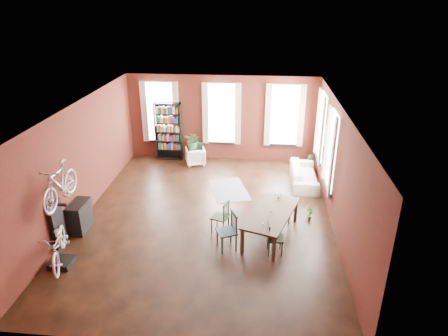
# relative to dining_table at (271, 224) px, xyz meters

# --- Properties ---
(room) EXTENTS (9.00, 9.04, 3.22)m
(room) POSITION_rel_dining_table_xyz_m (-1.56, 1.36, 1.77)
(room) COLOR black
(room) RESTS_ON ground
(dining_table) EXTENTS (1.59, 2.32, 0.72)m
(dining_table) POSITION_rel_dining_table_xyz_m (0.00, 0.00, 0.00)
(dining_table) COLOR #49372B
(dining_table) RESTS_ON ground
(dining_chair_a) EXTENTS (0.60, 0.60, 0.98)m
(dining_chair_a) POSITION_rel_dining_table_xyz_m (-1.10, -0.66, 0.13)
(dining_chair_a) COLOR #173134
(dining_chair_a) RESTS_ON ground
(dining_chair_b) EXTENTS (0.53, 0.53, 0.90)m
(dining_chair_b) POSITION_rel_dining_table_xyz_m (-1.34, 0.10, 0.09)
(dining_chair_b) COLOR black
(dining_chair_b) RESTS_ON ground
(dining_chair_c) EXTENTS (0.42, 0.42, 0.83)m
(dining_chair_c) POSITION_rel_dining_table_xyz_m (0.10, -0.73, 0.06)
(dining_chair_c) COLOR #1F2E1B
(dining_chair_c) RESTS_ON ground
(dining_chair_d) EXTENTS (0.43, 0.43, 0.80)m
(dining_chair_d) POSITION_rel_dining_table_xyz_m (0.39, 0.81, 0.04)
(dining_chair_d) COLOR #173330
(dining_chair_d) RESTS_ON ground
(bookshelf) EXTENTS (1.00, 0.32, 2.20)m
(bookshelf) POSITION_rel_dining_table_xyz_m (-3.81, 5.04, 0.74)
(bookshelf) COLOR black
(bookshelf) RESTS_ON ground
(white_armchair) EXTENTS (0.83, 0.81, 0.70)m
(white_armchair) POSITION_rel_dining_table_xyz_m (-2.73, 4.61, -0.01)
(white_armchair) COLOR white
(white_armchair) RESTS_ON ground
(cream_sofa) EXTENTS (0.61, 2.08, 0.81)m
(cream_sofa) POSITION_rel_dining_table_xyz_m (1.14, 3.34, 0.05)
(cream_sofa) COLOR beige
(cream_sofa) RESTS_ON ground
(striped_rug) EXTENTS (1.54, 1.96, 0.01)m
(striped_rug) POSITION_rel_dining_table_xyz_m (-1.31, 2.57, -0.35)
(striped_rug) COLOR black
(striped_rug) RESTS_ON ground
(bike_trainer) EXTENTS (0.50, 0.50, 0.14)m
(bike_trainer) POSITION_rel_dining_table_xyz_m (-4.89, -1.71, -0.29)
(bike_trainer) COLOR black
(bike_trainer) RESTS_ON ground
(bike_wall_rack) EXTENTS (0.16, 0.60, 1.30)m
(bike_wall_rack) POSITION_rel_dining_table_xyz_m (-5.21, -1.06, 0.29)
(bike_wall_rack) COLOR black
(bike_wall_rack) RESTS_ON ground
(console_table) EXTENTS (0.40, 0.80, 0.80)m
(console_table) POSITION_rel_dining_table_xyz_m (-5.09, -0.16, 0.04)
(console_table) COLOR black
(console_table) RESTS_ON ground
(plant_stand) EXTENTS (0.29, 0.29, 0.53)m
(plant_stand) POSITION_rel_dining_table_xyz_m (-2.80, 4.79, -0.10)
(plant_stand) COLOR black
(plant_stand) RESTS_ON ground
(plant_by_sofa) EXTENTS (0.53, 0.69, 0.27)m
(plant_by_sofa) POSITION_rel_dining_table_xyz_m (1.45, 4.54, -0.22)
(plant_by_sofa) COLOR #305321
(plant_by_sofa) RESTS_ON ground
(plant_small) EXTENTS (0.37, 0.47, 0.15)m
(plant_small) POSITION_rel_dining_table_xyz_m (1.10, 0.92, -0.29)
(plant_small) COLOR #2D5120
(plant_small) RESTS_ON ground
(bicycle_floor) EXTENTS (0.87, 1.06, 1.72)m
(bicycle_floor) POSITION_rel_dining_table_xyz_m (-4.86, -1.73, 0.64)
(bicycle_floor) COLOR beige
(bicycle_floor) RESTS_ON bike_trainer
(bicycle_hung) EXTENTS (0.47, 1.00, 1.66)m
(bicycle_hung) POSITION_rel_dining_table_xyz_m (-4.96, -1.06, 1.77)
(bicycle_hung) COLOR #A5A8AD
(bicycle_hung) RESTS_ON bike_wall_rack
(plant_on_stand) EXTENTS (0.76, 0.81, 0.53)m
(plant_on_stand) POSITION_rel_dining_table_xyz_m (-2.83, 4.80, 0.43)
(plant_on_stand) COLOR #2B6126
(plant_on_stand) RESTS_ON plant_stand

